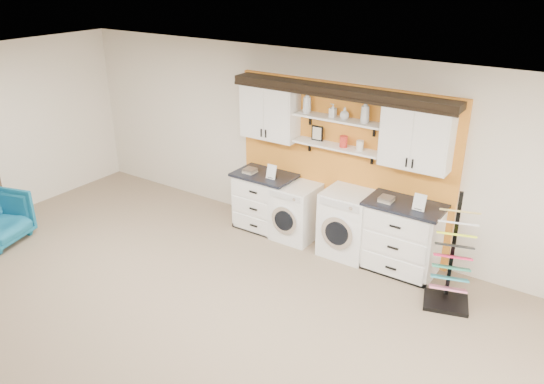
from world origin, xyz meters
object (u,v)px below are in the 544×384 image
Objects in this scene: washer at (296,212)px; sample_rack at (451,270)px; base_cabinet_left at (265,201)px; base_cabinet_right at (402,237)px; dryer at (348,223)px.

sample_rack reaches higher than washer.
base_cabinet_left is 3.09m from sample_rack.
washer is 0.59× the size of sample_rack.
base_cabinet_left is at bearing 180.00° from base_cabinet_right.
base_cabinet_left is 0.58m from washer.
base_cabinet_right is 0.81m from dryer.
washer is at bearing 180.00° from dryer.
sample_rack reaches higher than base_cabinet_left.
base_cabinet_right is 1.19× the size of washer.
base_cabinet_right is at bearing 0.11° from washer.
washer is at bearing -0.33° from base_cabinet_left.
base_cabinet_right is at bearing -0.00° from base_cabinet_left.
base_cabinet_right is 0.91m from sample_rack.
dryer is at bearing -0.00° from washer.
base_cabinet_left is 0.97× the size of dryer.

